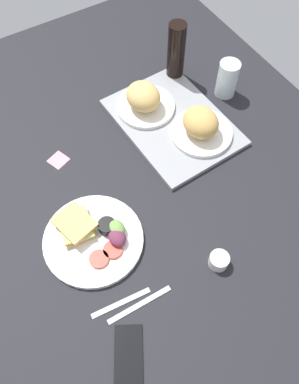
% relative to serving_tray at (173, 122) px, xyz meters
% --- Properties ---
extents(ground_plane, '(1.90, 1.50, 0.03)m').
position_rel_serving_tray_xyz_m(ground_plane, '(0.20, -0.26, -0.02)').
color(ground_plane, black).
extents(serving_tray, '(0.46, 0.35, 0.02)m').
position_rel_serving_tray_xyz_m(serving_tray, '(0.00, 0.00, 0.00)').
color(serving_tray, gray).
rests_on(serving_tray, ground_plane).
extents(bread_plate_near, '(0.21, 0.21, 0.10)m').
position_rel_serving_tray_xyz_m(bread_plate_near, '(-0.10, -0.06, 0.05)').
color(bread_plate_near, white).
rests_on(bread_plate_near, serving_tray).
extents(bread_plate_far, '(0.21, 0.21, 0.10)m').
position_rel_serving_tray_xyz_m(bread_plate_far, '(0.10, 0.05, 0.05)').
color(bread_plate_far, white).
rests_on(bread_plate_far, serving_tray).
extents(plate_with_salad, '(0.29, 0.29, 0.05)m').
position_rel_serving_tray_xyz_m(plate_with_salad, '(0.25, -0.44, 0.01)').
color(plate_with_salad, white).
rests_on(plate_with_salad, ground_plane).
extents(drinking_glass, '(0.07, 0.07, 0.14)m').
position_rel_serving_tray_xyz_m(drinking_glass, '(-0.03, 0.24, 0.06)').
color(drinking_glass, silver).
rests_on(drinking_glass, ground_plane).
extents(soda_bottle, '(0.06, 0.06, 0.22)m').
position_rel_serving_tray_xyz_m(soda_bottle, '(-0.20, 0.14, 0.10)').
color(soda_bottle, black).
rests_on(soda_bottle, ground_plane).
extents(espresso_cup, '(0.06, 0.06, 0.04)m').
position_rel_serving_tray_xyz_m(espresso_cup, '(0.50, -0.17, 0.01)').
color(espresso_cup, silver).
rests_on(espresso_cup, ground_plane).
extents(fork, '(0.03, 0.17, 0.01)m').
position_rel_serving_tray_xyz_m(fork, '(0.46, -0.46, -0.01)').
color(fork, '#B7B7BC').
rests_on(fork, ground_plane).
extents(knife, '(0.02, 0.19, 0.01)m').
position_rel_serving_tray_xyz_m(knife, '(0.49, -0.42, -0.01)').
color(knife, '#B7B7BC').
rests_on(knife, ground_plane).
extents(cell_phone, '(0.16, 0.13, 0.01)m').
position_rel_serving_tray_xyz_m(cell_phone, '(0.58, -0.51, -0.00)').
color(cell_phone, black).
rests_on(cell_phone, ground_plane).
extents(sticky_note, '(0.07, 0.07, 0.00)m').
position_rel_serving_tray_xyz_m(sticky_note, '(-0.06, -0.41, -0.01)').
color(sticky_note, pink).
rests_on(sticky_note, ground_plane).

